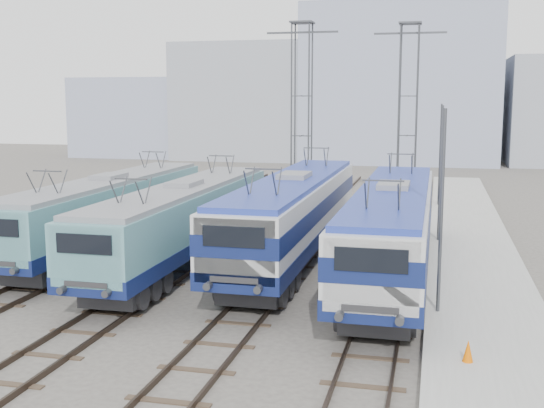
% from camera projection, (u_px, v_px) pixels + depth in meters
% --- Properties ---
extents(ground, '(160.00, 160.00, 0.00)m').
position_uv_depth(ground, '(174.00, 319.00, 22.81)').
color(ground, '#514C47').
extents(platform, '(4.00, 70.00, 0.30)m').
position_uv_depth(platform, '(477.00, 274.00, 28.10)').
color(platform, '#9E9E99').
rests_on(platform, ground).
extents(locomotive_far_left, '(2.76, 17.44, 3.28)m').
position_uv_depth(locomotive_far_left, '(108.00, 208.00, 32.39)').
color(locomotive_far_left, '#0F1A4B').
rests_on(locomotive_far_left, ground).
extents(locomotive_center_left, '(2.77, 17.48, 3.29)m').
position_uv_depth(locomotive_center_left, '(183.00, 218.00, 29.59)').
color(locomotive_center_left, '#0F1A4B').
rests_on(locomotive_center_left, ground).
extents(locomotive_center_right, '(2.97, 18.79, 3.53)m').
position_uv_depth(locomotive_center_right, '(293.00, 210.00, 30.40)').
color(locomotive_center_right, '#0F1A4B').
rests_on(locomotive_center_right, ground).
extents(locomotive_far_right, '(2.93, 18.51, 3.48)m').
position_uv_depth(locomotive_far_right, '(392.00, 223.00, 27.31)').
color(locomotive_far_right, '#0F1A4B').
rests_on(locomotive_far_right, ground).
extents(catenary_tower_west, '(4.50, 1.20, 12.00)m').
position_uv_depth(catenary_tower_west, '(302.00, 110.00, 42.94)').
color(catenary_tower_west, '#3F4247').
rests_on(catenary_tower_west, ground).
extents(catenary_tower_east, '(4.50, 1.20, 12.00)m').
position_uv_depth(catenary_tower_east, '(408.00, 110.00, 43.35)').
color(catenary_tower_east, '#3F4247').
rests_on(catenary_tower_east, ground).
extents(mast_front, '(0.12, 0.12, 7.00)m').
position_uv_depth(mast_front, '(441.00, 216.00, 22.20)').
color(mast_front, '#3F4247').
rests_on(mast_front, ground).
extents(mast_mid, '(0.12, 0.12, 7.00)m').
position_uv_depth(mast_mid, '(440.00, 177.00, 33.73)').
color(mast_mid, '#3F4247').
rests_on(mast_mid, ground).
extents(mast_rear, '(0.12, 0.12, 7.00)m').
position_uv_depth(mast_rear, '(440.00, 157.00, 45.26)').
color(mast_rear, '#3F4247').
rests_on(mast_rear, ground).
extents(safety_cone, '(0.29, 0.29, 0.60)m').
position_uv_depth(safety_cone, '(468.00, 351.00, 18.26)').
color(safety_cone, '#E26000').
rests_on(safety_cone, platform).
extents(building_west, '(18.00, 12.00, 14.00)m').
position_uv_depth(building_west, '(253.00, 102.00, 84.57)').
color(building_west, '#8E94A0').
rests_on(building_west, ground).
extents(building_center, '(22.00, 14.00, 18.00)m').
position_uv_depth(building_center, '(401.00, 85.00, 80.08)').
color(building_center, '#8E97B2').
rests_on(building_center, ground).
extents(building_far_west, '(14.00, 10.00, 10.00)m').
position_uv_depth(building_far_west, '(135.00, 117.00, 88.60)').
color(building_far_west, '#8E97B2').
rests_on(building_far_west, ground).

